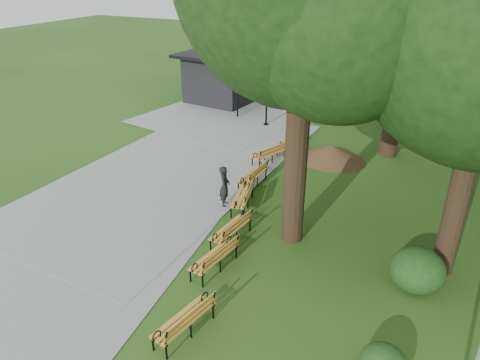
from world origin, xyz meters
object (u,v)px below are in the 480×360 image
at_px(bench_3, 242,197).
at_px(bench_5, 269,153).
at_px(person, 225,186).
at_px(dirt_mound, 331,153).
at_px(lamp_post, 267,83).
at_px(bench_0, 184,320).
at_px(bench_1, 214,257).
at_px(kiosk, 221,78).
at_px(bench_6, 290,141).
at_px(bench_2, 231,229).
at_px(bench_4, 253,175).

distance_m(bench_3, bench_5, 4.28).
xyz_separation_m(person, dirt_mound, (2.40, 5.84, -0.42)).
relative_size(lamp_post, bench_0, 1.74).
bearing_deg(dirt_mound, bench_1, -95.52).
bearing_deg(kiosk, person, -55.11).
distance_m(lamp_post, dirt_mound, 5.86).
bearing_deg(lamp_post, dirt_mound, -35.04).
bearing_deg(bench_1, lamp_post, -155.51).
distance_m(dirt_mound, bench_5, 2.86).
bearing_deg(bench_6, bench_1, 14.99).
bearing_deg(bench_1, bench_5, -160.49).
height_order(bench_2, bench_6, same).
distance_m(person, bench_4, 2.02).
bearing_deg(bench_3, bench_0, -0.50).
height_order(dirt_mound, bench_3, bench_3).
height_order(bench_3, bench_4, same).
height_order(dirt_mound, bench_2, bench_2).
height_order(kiosk, lamp_post, lamp_post).
xyz_separation_m(bench_2, bench_5, (-1.30, 6.35, 0.00)).
bearing_deg(kiosk, bench_5, -43.46).
xyz_separation_m(kiosk, lamp_post, (4.39, -3.07, 0.80)).
distance_m(dirt_mound, bench_4, 4.43).
distance_m(lamp_post, bench_1, 13.21).
distance_m(person, lamp_post, 9.37).
xyz_separation_m(kiosk, bench_5, (6.45, -7.69, -1.13)).
bearing_deg(bench_0, lamp_post, -153.22).
xyz_separation_m(dirt_mound, bench_3, (-1.77, -5.69, 0.07)).
xyz_separation_m(kiosk, dirt_mound, (8.90, -6.23, -1.19)).
distance_m(bench_1, bench_3, 3.81).
bearing_deg(bench_0, bench_6, -160.52).
relative_size(person, dirt_mound, 0.59).
relative_size(bench_2, bench_3, 1.00).
relative_size(bench_0, bench_6, 1.00).
distance_m(kiosk, bench_3, 13.93).
bearing_deg(bench_2, dirt_mound, 178.36).
height_order(person, bench_1, person).
relative_size(bench_1, bench_2, 1.00).
height_order(dirt_mound, bench_6, bench_6).
bearing_deg(bench_3, bench_4, 179.00).
distance_m(dirt_mound, bench_6, 2.15).
distance_m(bench_2, bench_4, 4.08).
height_order(dirt_mound, bench_5, bench_5).
relative_size(person, bench_4, 0.83).
bearing_deg(bench_0, bench_4, -155.93).
bearing_deg(kiosk, bench_0, -58.21).
bearing_deg(bench_1, person, -148.77).
xyz_separation_m(lamp_post, bench_6, (2.40, -2.76, -1.92)).
relative_size(kiosk, lamp_post, 1.51).
distance_m(kiosk, dirt_mound, 10.93).
bearing_deg(bench_5, bench_6, -169.79).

